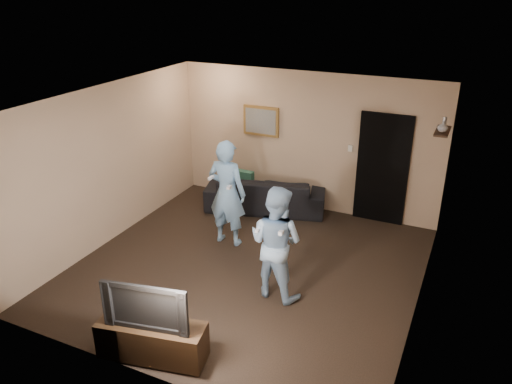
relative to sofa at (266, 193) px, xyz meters
The scene contains 19 objects.
ground 2.18m from the sofa, 73.47° to the right, with size 5.00×5.00×0.00m, color black.
ceiling 3.14m from the sofa, 73.47° to the right, with size 5.00×5.00×0.04m, color silver.
wall_back 1.23m from the sofa, 34.94° to the left, with size 5.00×0.04×2.60m, color tan.
wall_front 4.71m from the sofa, 82.34° to the right, with size 5.00×0.04×2.60m, color tan.
wall_left 2.96m from the sofa, 132.32° to the right, with size 0.04×5.00×2.60m, color tan.
wall_right 3.86m from the sofa, 33.62° to the right, with size 0.04×5.00×2.60m, color tan.
sofa is the anchor object (origin of this frame).
throw_pillow 0.51m from the sofa, behind, with size 0.44×0.14×0.44m, color #174536.
painting_frame 1.37m from the sofa, 125.24° to the left, with size 0.72×0.05×0.57m, color olive.
painting_canvas 1.36m from the sofa, 127.12° to the left, with size 0.62×0.01×0.47m, color slate.
doorway 2.21m from the sofa, 10.95° to the left, with size 0.90×0.06×2.00m, color black.
light_switch 1.80m from the sofa, 15.43° to the left, with size 0.08×0.02×0.12m, color silver.
wall_shelf 3.44m from the sofa, ahead, with size 0.20×0.60×0.03m, color black.
shelf_vase 3.50m from the sofa, ahead, with size 0.15×0.15×0.16m, color #B3B3B8.
shelf_figurine 3.49m from the sofa, ahead, with size 0.06×0.06×0.18m, color silver.
tv_console 4.33m from the sofa, 83.81° to the right, with size 1.26×0.41×0.45m, color black.
television 4.36m from the sofa, 83.81° to the right, with size 1.01×0.13×0.58m, color black.
wii_player_left 1.58m from the sofa, 91.60° to the right, with size 0.65×0.50×1.79m.
wii_player_right 2.84m from the sofa, 63.43° to the right, with size 0.88×0.73×1.62m.
Camera 1 is at (2.88, -5.92, 4.12)m, focal length 35.00 mm.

